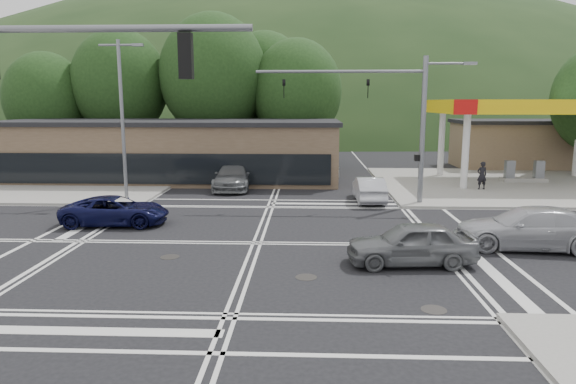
{
  "coord_description": "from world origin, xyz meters",
  "views": [
    {
      "loc": [
        2.05,
        -19.87,
        5.59
      ],
      "look_at": [
        1.09,
        3.98,
        1.4
      ],
      "focal_mm": 32.0,
      "sensor_mm": 36.0,
      "label": 1
    }
  ],
  "objects_px": {
    "car_queue_a": "(369,189)",
    "pedestrian": "(482,175)",
    "car_silver_east": "(529,228)",
    "car_grey_center": "(411,243)",
    "car_queue_b": "(328,171)",
    "car_northbound": "(233,176)",
    "car_blue_west": "(116,211)"
  },
  "relations": [
    {
      "from": "car_queue_a",
      "to": "car_northbound",
      "type": "height_order",
      "value": "car_northbound"
    },
    {
      "from": "car_blue_west",
      "to": "car_northbound",
      "type": "height_order",
      "value": "car_northbound"
    },
    {
      "from": "car_blue_west",
      "to": "car_queue_b",
      "type": "relative_size",
      "value": 1.22
    },
    {
      "from": "car_queue_a",
      "to": "car_blue_west",
      "type": "bearing_deg",
      "value": 25.66
    },
    {
      "from": "car_blue_west",
      "to": "car_queue_b",
      "type": "height_order",
      "value": "car_queue_b"
    },
    {
      "from": "car_grey_center",
      "to": "car_queue_a",
      "type": "relative_size",
      "value": 1.02
    },
    {
      "from": "car_blue_west",
      "to": "car_grey_center",
      "type": "bearing_deg",
      "value": -117.13
    },
    {
      "from": "car_queue_b",
      "to": "car_northbound",
      "type": "xyz_separation_m",
      "value": [
        -6.33,
        -3.92,
        0.14
      ]
    },
    {
      "from": "car_blue_west",
      "to": "car_queue_a",
      "type": "xyz_separation_m",
      "value": [
        12.32,
        6.12,
        0.05
      ]
    },
    {
      "from": "car_silver_east",
      "to": "car_northbound",
      "type": "bearing_deg",
      "value": -128.98
    },
    {
      "from": "car_grey_center",
      "to": "car_northbound",
      "type": "xyz_separation_m",
      "value": [
        -8.48,
        15.59,
        0.05
      ]
    },
    {
      "from": "car_northbound",
      "to": "pedestrian",
      "type": "distance_m",
      "value": 15.86
    },
    {
      "from": "car_grey_center",
      "to": "car_queue_a",
      "type": "height_order",
      "value": "car_grey_center"
    },
    {
      "from": "car_queue_a",
      "to": "pedestrian",
      "type": "bearing_deg",
      "value": -154.91
    },
    {
      "from": "car_silver_east",
      "to": "car_queue_b",
      "type": "distance_m",
      "value": 18.7
    },
    {
      "from": "car_blue_west",
      "to": "car_queue_b",
      "type": "distance_m",
      "value": 17.48
    },
    {
      "from": "car_queue_a",
      "to": "pedestrian",
      "type": "distance_m",
      "value": 8.34
    },
    {
      "from": "car_silver_east",
      "to": "pedestrian",
      "type": "bearing_deg",
      "value": 175.26
    },
    {
      "from": "car_grey_center",
      "to": "car_northbound",
      "type": "height_order",
      "value": "car_northbound"
    },
    {
      "from": "car_queue_a",
      "to": "car_northbound",
      "type": "bearing_deg",
      "value": -26.82
    },
    {
      "from": "car_queue_b",
      "to": "car_northbound",
      "type": "height_order",
      "value": "car_northbound"
    },
    {
      "from": "car_blue_west",
      "to": "pedestrian",
      "type": "bearing_deg",
      "value": -67.55
    },
    {
      "from": "car_blue_west",
      "to": "car_grey_center",
      "type": "height_order",
      "value": "car_grey_center"
    },
    {
      "from": "car_queue_a",
      "to": "car_silver_east",
      "type": "bearing_deg",
      "value": 117.77
    },
    {
      "from": "car_queue_b",
      "to": "pedestrian",
      "type": "relative_size",
      "value": 2.24
    },
    {
      "from": "car_blue_west",
      "to": "car_queue_a",
      "type": "relative_size",
      "value": 1.1
    },
    {
      "from": "car_blue_west",
      "to": "car_silver_east",
      "type": "relative_size",
      "value": 0.86
    },
    {
      "from": "car_grey_center",
      "to": "car_queue_b",
      "type": "height_order",
      "value": "car_grey_center"
    },
    {
      "from": "car_silver_east",
      "to": "car_grey_center",
      "type": "bearing_deg",
      "value": -59.92
    },
    {
      "from": "car_queue_b",
      "to": "pedestrian",
      "type": "height_order",
      "value": "pedestrian"
    },
    {
      "from": "car_silver_east",
      "to": "pedestrian",
      "type": "distance_m",
      "value": 13.16
    },
    {
      "from": "car_queue_b",
      "to": "car_northbound",
      "type": "distance_m",
      "value": 7.45
    }
  ]
}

